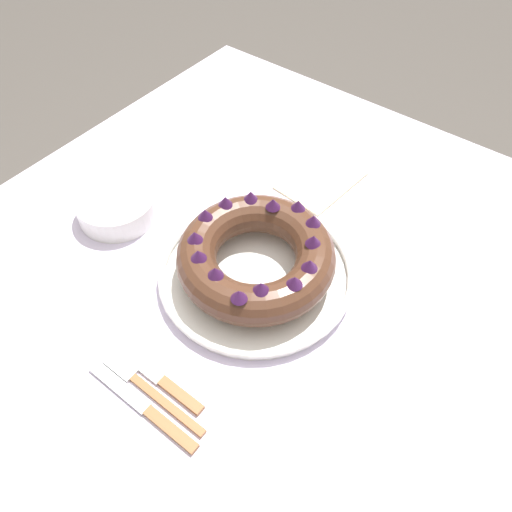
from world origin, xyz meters
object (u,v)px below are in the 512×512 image
object	(u,v)px
bundt_cake	(256,255)
side_bowl	(117,206)
fork	(146,388)
serving_knife	(149,411)
napkin	(321,181)
cake_knife	(163,381)
serving_dish	(256,273)

from	to	relation	value
bundt_cake	side_bowl	distance (m)	0.31
bundt_cake	fork	world-z (taller)	bundt_cake
side_bowl	bundt_cake	bearing A→B (deg)	-82.19
serving_knife	napkin	world-z (taller)	serving_knife
serving_knife	side_bowl	size ratio (longest dim) A/B	1.38
serving_knife	cake_knife	bearing A→B (deg)	24.66
side_bowl	napkin	bearing A→B (deg)	-38.95
cake_knife	side_bowl	bearing A→B (deg)	62.24
serving_dish	napkin	xyz separation A→B (m)	(0.28, 0.04, -0.01)
fork	napkin	xyz separation A→B (m)	(0.54, 0.04, -0.00)
side_bowl	fork	bearing A→B (deg)	-126.51
fork	napkin	world-z (taller)	fork
side_bowl	napkin	size ratio (longest dim) A/B	0.90
serving_knife	bundt_cake	bearing A→B (deg)	9.94
side_bowl	napkin	xyz separation A→B (m)	(0.32, -0.26, -0.02)
fork	napkin	bearing A→B (deg)	2.08
bundt_cake	cake_knife	world-z (taller)	bundt_cake
cake_knife	napkin	size ratio (longest dim) A/B	1.05
serving_dish	side_bowl	distance (m)	0.31
fork	cake_knife	world-z (taller)	cake_knife
bundt_cake	serving_knife	size ratio (longest dim) A/B	1.28
serving_knife	serving_dish	bearing A→B (deg)	9.94
bundt_cake	cake_knife	bearing A→B (deg)	-177.46
bundt_cake	napkin	xyz separation A→B (m)	(0.28, 0.04, -0.06)
serving_knife	napkin	xyz separation A→B (m)	(0.56, 0.07, -0.00)
serving_dish	fork	world-z (taller)	serving_dish
cake_knife	napkin	world-z (taller)	cake_knife
serving_knife	cake_knife	distance (m)	0.05
serving_knife	napkin	size ratio (longest dim) A/B	1.24
serving_dish	bundt_cake	bearing A→B (deg)	13.00
serving_dish	bundt_cake	xyz separation A→B (m)	(0.00, 0.00, 0.05)
cake_knife	bundt_cake	bearing A→B (deg)	7.31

